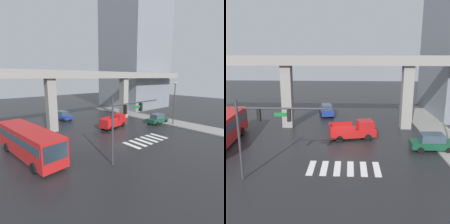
{
  "view_description": "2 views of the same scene",
  "coord_description": "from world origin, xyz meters",
  "views": [
    {
      "loc": [
        -17.94,
        -19.14,
        8.05
      ],
      "look_at": [
        -0.6,
        1.0,
        2.94
      ],
      "focal_mm": 28.85,
      "sensor_mm": 36.0,
      "label": 1
    },
    {
      "loc": [
        0.42,
        -24.58,
        9.52
      ],
      "look_at": [
        -0.81,
        1.59,
        3.25
      ],
      "focal_mm": 40.43,
      "sensor_mm": 36.0,
      "label": 2
    }
  ],
  "objects": [
    {
      "name": "ground_plane",
      "position": [
        0.0,
        0.0,
        0.0
      ],
      "size": [
        120.0,
        120.0,
        0.0
      ],
      "primitive_type": "plane",
      "color": "#232326"
    },
    {
      "name": "crosswalk_stripes",
      "position": [
        -0.0,
        -5.14,
        0.01
      ],
      "size": [
        6.05,
        2.8,
        0.01
      ],
      "color": "silver",
      "rests_on": "ground"
    },
    {
      "name": "elevated_overpass",
      "position": [
        0.0,
        6.78,
        7.75
      ],
      "size": [
        51.71,
        2.18,
        9.1
      ],
      "color": "gray",
      "rests_on": "ground"
    },
    {
      "name": "office_building",
      "position": [
        19.96,
        15.46,
        24.81
      ],
      "size": [
        13.93,
        14.19,
        49.63
      ],
      "primitive_type": "cube",
      "color": "gray",
      "rests_on": "ground"
    },
    {
      "name": "sidewalk_east",
      "position": [
        10.99,
        2.0,
        0.07
      ],
      "size": [
        4.0,
        36.0,
        0.15
      ],
      "primitive_type": "cube",
      "color": "gray",
      "rests_on": "ground"
    },
    {
      "name": "pickup_truck",
      "position": [
        1.03,
        2.31,
        0.99
      ],
      "size": [
        5.38,
        2.92,
        2.08
      ],
      "color": "red",
      "rests_on": "ground"
    },
    {
      "name": "city_bus",
      "position": [
        -12.97,
        -0.27,
        1.72
      ],
      "size": [
        3.69,
        11.01,
        2.99
      ],
      "color": "red",
      "rests_on": "ground"
    },
    {
      "name": "sedan_blue",
      "position": [
        -3.1,
        12.84,
        0.85
      ],
      "size": [
        2.57,
        4.56,
        1.72
      ],
      "color": "#1E3899",
      "rests_on": "ground"
    },
    {
      "name": "sedan_dark_green",
      "position": [
        8.59,
        -0.76,
        0.85
      ],
      "size": [
        4.3,
        1.97,
        1.72
      ],
      "color": "#14472D",
      "rests_on": "ground"
    },
    {
      "name": "traffic_signal_mast",
      "position": [
        -5.98,
        -7.32,
        4.39
      ],
      "size": [
        6.49,
        0.32,
        6.2
      ],
      "color": "#38383D",
      "rests_on": "ground"
    },
    {
      "name": "street_lamp_near_corner",
      "position": [
        9.79,
        -3.13,
        4.56
      ],
      "size": [
        0.44,
        0.7,
        7.24
      ],
      "color": "#38383D",
      "rests_on": "ground"
    }
  ]
}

